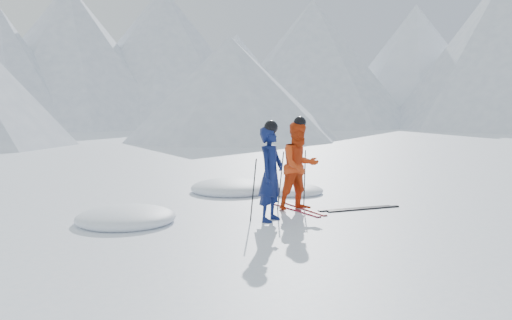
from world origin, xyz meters
TOP-DOWN VIEW (x-y plane):
  - ground at (0.00, 0.00)m, footprint 160.00×160.00m
  - mountain_range at (5.71, 35.31)m, footprint 106.15×62.94m
  - skier_blue at (-2.01, -0.09)m, footprint 0.77×0.65m
  - skier_red at (-0.83, 0.36)m, footprint 1.01×0.86m
  - pole_blue_left at (-2.31, 0.06)m, footprint 0.12×0.08m
  - pole_blue_right at (-1.76, 0.16)m, footprint 0.12×0.07m
  - pole_red_left at (-1.13, 0.61)m, footprint 0.12×0.10m
  - pole_red_right at (-0.53, 0.51)m, footprint 0.12×0.09m
  - ski_worn_left at (-0.95, 0.36)m, footprint 0.37×1.69m
  - ski_worn_right at (-0.71, 0.36)m, footprint 0.48×1.67m
  - ski_loose_a at (0.12, -0.34)m, footprint 1.63×0.66m
  - ski_loose_b at (0.22, -0.49)m, footprint 1.65×0.61m
  - snow_lumps at (-1.64, 2.37)m, footprint 6.37×3.58m

SIDE VIEW (x-z plane):
  - ground at x=0.00m, z-range 0.00..0.00m
  - snow_lumps at x=-1.64m, z-range -0.23..0.23m
  - ski_worn_left at x=-0.95m, z-range 0.00..0.03m
  - ski_worn_right at x=-0.71m, z-range 0.00..0.03m
  - ski_loose_a at x=0.12m, z-range 0.00..0.03m
  - ski_loose_b at x=0.22m, z-range 0.00..0.03m
  - pole_blue_left at x=-2.31m, z-range 0.00..1.19m
  - pole_blue_right at x=-1.76m, z-range 0.00..1.19m
  - pole_red_left at x=-1.13m, z-range 0.00..1.22m
  - pole_red_right at x=-0.53m, z-range 0.00..1.22m
  - skier_blue at x=-2.01m, z-range 0.00..1.79m
  - skier_red at x=-0.83m, z-range 0.00..1.84m
  - mountain_range at x=5.71m, z-range -1.04..14.49m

